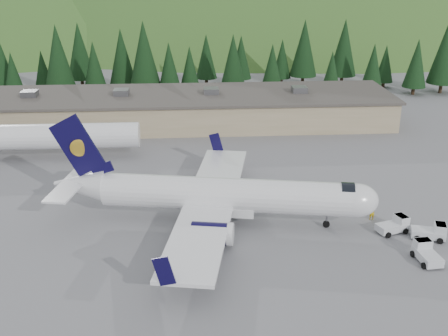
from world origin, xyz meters
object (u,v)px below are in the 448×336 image
(baggage_tug_a, at_px, (395,225))
(terminal_building, at_px, (182,109))
(ramp_worker, at_px, (372,212))
(airliner, at_px, (218,195))
(baggage_tug_b, at_px, (431,232))
(second_airliner, at_px, (39,136))
(baggage_tug_c, at_px, (426,253))

(baggage_tug_a, relative_size, terminal_building, 0.05)
(baggage_tug_a, bearing_deg, ramp_worker, 98.21)
(airliner, relative_size, baggage_tug_b, 9.55)
(second_airliner, bearing_deg, terminal_building, 38.78)
(baggage_tug_c, bearing_deg, ramp_worker, 9.88)
(ramp_worker, bearing_deg, baggage_tug_b, 135.55)
(airliner, bearing_deg, baggage_tug_b, -3.63)
(baggage_tug_b, bearing_deg, second_airliner, 166.09)
(airliner, relative_size, terminal_building, 0.49)
(baggage_tug_a, relative_size, baggage_tug_b, 0.98)
(baggage_tug_b, bearing_deg, baggage_tug_c, -101.96)
(baggage_tug_a, distance_m, baggage_tug_b, 3.67)
(terminal_building, bearing_deg, airliner, -83.96)
(baggage_tug_a, height_order, baggage_tug_b, baggage_tug_b)
(second_airliner, height_order, ramp_worker, second_airliner)
(baggage_tug_b, relative_size, ramp_worker, 2.08)
(airliner, height_order, terminal_building, airliner)
(baggage_tug_a, bearing_deg, baggage_tug_b, -47.52)
(baggage_tug_c, bearing_deg, baggage_tug_b, -34.24)
(second_airliner, height_order, baggage_tug_a, second_airliner)
(second_airliner, distance_m, ramp_worker, 46.52)
(baggage_tug_b, bearing_deg, baggage_tug_a, 167.73)
(airliner, xyz_separation_m, terminal_building, (-4.00, 37.81, -0.49))
(airliner, bearing_deg, ramp_worker, 8.41)
(second_airliner, xyz_separation_m, terminal_building, (19.91, 16.00, -0.70))
(airliner, bearing_deg, baggage_tug_c, -15.87)
(baggage_tug_a, relative_size, ramp_worker, 2.04)
(airliner, height_order, second_airliner, airliner)
(baggage_tug_c, distance_m, ramp_worker, 9.21)
(baggage_tug_c, height_order, ramp_worker, baggage_tug_c)
(baggage_tug_c, bearing_deg, second_airliner, 48.75)
(baggage_tug_a, xyz_separation_m, baggage_tug_b, (3.20, -1.79, 0.02))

